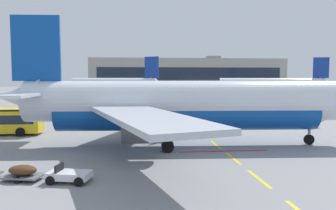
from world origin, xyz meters
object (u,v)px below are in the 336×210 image
(airliner_mid_left, at_px, (273,86))
(airliner_far_center, at_px, (113,85))
(airliner_foreground, at_px, (181,105))
(baggage_train, at_px, (1,171))

(airliner_mid_left, xyz_separation_m, airliner_far_center, (-48.02, 6.84, 0.02))
(airliner_foreground, distance_m, airliner_mid_left, 77.45)
(baggage_train, bearing_deg, airliner_far_center, 87.99)
(airliner_foreground, bearing_deg, airliner_mid_left, 60.70)
(airliner_foreground, xyz_separation_m, airliner_far_center, (-10.11, 74.38, 0.07))
(airliner_mid_left, xyz_separation_m, baggage_train, (-50.97, -77.04, -3.47))
(airliner_foreground, relative_size, airliner_far_center, 1.06)
(airliner_foreground, distance_m, airliner_far_center, 75.06)
(airliner_far_center, relative_size, baggage_train, 2.82)
(airliner_mid_left, distance_m, baggage_train, 92.44)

